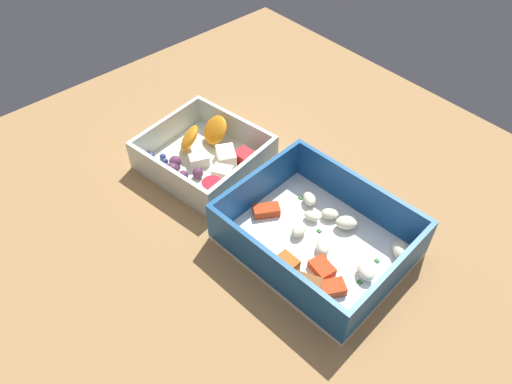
% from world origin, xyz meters
% --- Properties ---
extents(table_surface, '(0.80, 0.80, 0.02)m').
position_xyz_m(table_surface, '(0.00, 0.00, 0.01)').
color(table_surface, '#9E7547').
rests_on(table_surface, ground).
extents(pasta_container, '(0.22, 0.18, 0.06)m').
position_xyz_m(pasta_container, '(-0.12, -0.01, 0.04)').
color(pasta_container, white).
rests_on(pasta_container, table_surface).
extents(fruit_bowl, '(0.18, 0.17, 0.05)m').
position_xyz_m(fruit_bowl, '(0.09, -0.00, 0.04)').
color(fruit_bowl, silver).
rests_on(fruit_bowl, table_surface).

